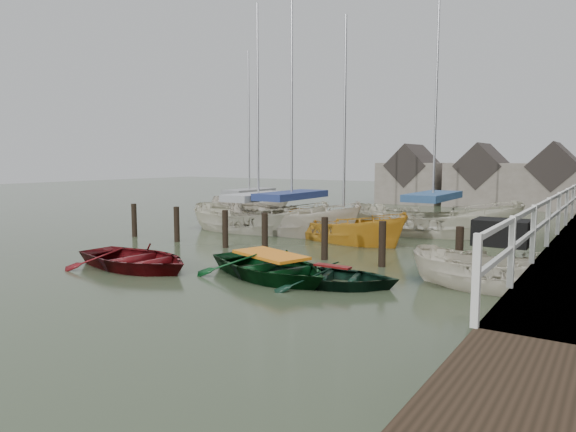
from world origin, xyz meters
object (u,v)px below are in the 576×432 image
Objects in this scene: rowboat_red at (136,268)px; rowboat_green at (271,278)px; rowboat_dkgreen at (332,285)px; sailboat_b at (292,231)px; sailboat_a at (259,230)px; sailboat_e at (250,216)px; motorboat at (498,286)px; sailboat_c at (343,240)px; sailboat_d at (432,233)px.

rowboat_green is at bearing -69.89° from rowboat_red.
sailboat_b reaches higher than rowboat_dkgreen.
sailboat_a is at bearing 14.42° from rowboat_red.
sailboat_a is 0.88× the size of sailboat_b.
rowboat_dkgreen is 0.33× the size of sailboat_e.
motorboat is 11.31m from sailboat_b.
rowboat_red is 8.77m from sailboat_c.
sailboat_d reaches higher than motorboat.
sailboat_b is at bearing 47.52° from rowboat_green.
sailboat_c is (4.37, -0.12, -0.05)m from sailboat_a.
rowboat_dkgreen is at bearing -138.30° from sailboat_c.
rowboat_red is 8.63m from sailboat_a.
sailboat_c is 0.76× the size of sailboat_d.
sailboat_e is at bearing 36.34° from sailboat_a.
rowboat_green is 1.86m from rowboat_dkgreen.
sailboat_b is at bearing 4.35° from rowboat_red.
rowboat_red is at bearing 107.86° from motorboat.
rowboat_green reaches higher than rowboat_red.
sailboat_d reaches higher than sailboat_e.
sailboat_e is (-15.09, 9.50, -0.03)m from motorboat.
sailboat_c is at bearing 29.55° from rowboat_green.
rowboat_dkgreen is 9.68m from sailboat_b.
sailboat_a reaches higher than rowboat_green.
rowboat_green is 0.33× the size of sailboat_b.
rowboat_red is 0.32× the size of sailboat_b.
motorboat is at bearing -164.84° from sailboat_d.
sailboat_e is at bearing 62.46° from sailboat_b.
sailboat_c is (-6.92, 5.09, -0.08)m from motorboat.
sailboat_d is at bearing -79.42° from sailboat_e.
sailboat_d reaches higher than sailboat_b.
rowboat_dkgreen is at bearing -66.53° from rowboat_green.
sailboat_a is at bearing 57.06° from rowboat_green.
rowboat_red is 0.97× the size of rowboat_green.
sailboat_d reaches higher than rowboat_red.
sailboat_e is at bearing 26.47° from rowboat_red.
motorboat reaches higher than rowboat_red.
sailboat_d is (5.43, 2.88, 0.00)m from sailboat_b.
sailboat_b is at bearing 59.14° from motorboat.
rowboat_green is at bearing -146.72° from sailboat_a.
rowboat_dkgreen is 0.26× the size of sailboat_b.
sailboat_c is at bearing 52.83° from motorboat.
rowboat_dkgreen is at bearing -119.22° from sailboat_e.
sailboat_d is (5.26, 11.79, 0.06)m from rowboat_red.
rowboat_red is 12.91m from sailboat_d.
sailboat_b is at bearing 95.62° from sailboat_c.
sailboat_b is 6.14m from sailboat_d.
sailboat_b is 1.29× the size of sailboat_c.
sailboat_d reaches higher than rowboat_dkgreen.
rowboat_red is at bearing -170.54° from sailboat_b.
motorboat is 8.59m from sailboat_c.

